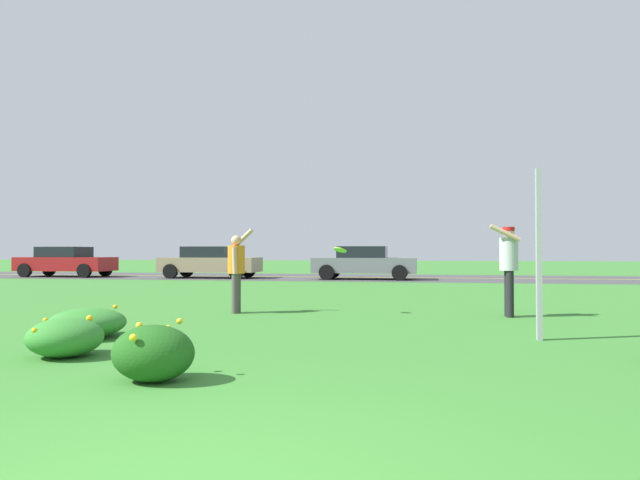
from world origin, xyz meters
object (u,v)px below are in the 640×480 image
(frisbee_lime, at_px, (340,250))
(car_tan_center_left, at_px, (210,262))
(sign_post_near_path, at_px, (539,254))
(person_catcher_red_cap_gray_shirt, at_px, (509,262))
(car_gray_center_right, at_px, (364,263))
(person_thrower_orange_shirt, at_px, (236,266))
(car_red_leftmost, at_px, (66,261))

(frisbee_lime, distance_m, car_tan_center_left, 16.01)
(sign_post_near_path, height_order, person_catcher_red_cap_gray_shirt, sign_post_near_path)
(car_tan_center_left, relative_size, car_gray_center_right, 1.00)
(person_catcher_red_cap_gray_shirt, height_order, car_gray_center_right, person_catcher_red_cap_gray_shirt)
(sign_post_near_path, relative_size, person_thrower_orange_shirt, 1.41)
(person_thrower_orange_shirt, height_order, car_gray_center_right, person_thrower_orange_shirt)
(person_catcher_red_cap_gray_shirt, distance_m, car_tan_center_left, 17.70)
(frisbee_lime, xyz_separation_m, car_gray_center_right, (-0.90, 13.83, -0.52))
(person_catcher_red_cap_gray_shirt, height_order, frisbee_lime, person_catcher_red_cap_gray_shirt)
(frisbee_lime, bearing_deg, car_red_leftmost, 138.08)
(person_thrower_orange_shirt, relative_size, frisbee_lime, 6.27)
(frisbee_lime, distance_m, car_gray_center_right, 13.87)
(person_thrower_orange_shirt, xyz_separation_m, car_red_leftmost, (-13.33, 13.95, -0.19))
(car_tan_center_left, bearing_deg, person_catcher_red_cap_gray_shirt, -50.64)
(car_tan_center_left, height_order, car_gray_center_right, same)
(sign_post_near_path, xyz_separation_m, car_red_leftmost, (-18.58, 16.50, -0.46))
(car_gray_center_right, bearing_deg, car_red_leftmost, 180.00)
(sign_post_near_path, height_order, car_tan_center_left, sign_post_near_path)
(person_thrower_orange_shirt, xyz_separation_m, frisbee_lime, (2.08, 0.11, 0.33))
(car_red_leftmost, relative_size, car_gray_center_right, 1.00)
(person_catcher_red_cap_gray_shirt, bearing_deg, frisbee_lime, -177.28)
(sign_post_near_path, distance_m, person_catcher_red_cap_gray_shirt, 2.82)
(car_red_leftmost, xyz_separation_m, car_gray_center_right, (14.51, 0.00, 0.00))
(car_gray_center_right, bearing_deg, person_catcher_red_cap_gray_shirt, -73.40)
(frisbee_lime, height_order, car_tan_center_left, car_tan_center_left)
(sign_post_near_path, relative_size, frisbee_lime, 8.81)
(person_thrower_orange_shirt, bearing_deg, frisbee_lime, 3.07)
(person_catcher_red_cap_gray_shirt, relative_size, car_gray_center_right, 0.39)
(car_red_leftmost, distance_m, car_gray_center_right, 14.51)
(sign_post_near_path, xyz_separation_m, car_gray_center_right, (-4.07, 16.50, -0.46))
(person_thrower_orange_shirt, distance_m, frisbee_lime, 2.11)
(person_catcher_red_cap_gray_shirt, xyz_separation_m, car_red_leftmost, (-18.59, 13.68, -0.30))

